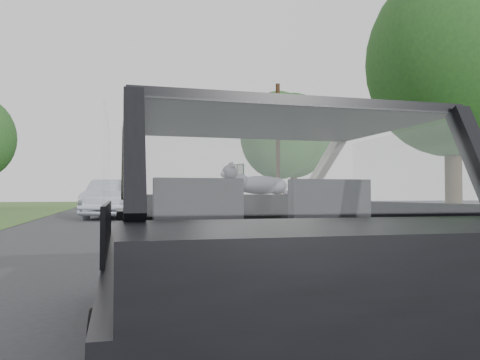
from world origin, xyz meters
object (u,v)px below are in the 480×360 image
highway_sign (238,190)px  utility_pole (278,148)px  cat (261,184)px  other_car (113,199)px  subject_car (248,236)px

highway_sign → utility_pole: size_ratio=0.36×
cat → utility_pole: (7.32, 20.37, 2.45)m
other_car → utility_pole: size_ratio=0.72×
other_car → utility_pole: bearing=28.5°
other_car → highway_sign: bearing=20.7°
utility_pole → subject_car: bearing=-109.9°
highway_sign → utility_pole: bearing=13.5°
cat → utility_pole: utility_pole is taller
cat → other_car: (-1.31, 17.33, -0.25)m
other_car → utility_pole: utility_pole is taller
highway_sign → utility_pole: utility_pole is taller
highway_sign → utility_pole: (2.72, 1.82, 2.28)m
subject_car → other_car: bearing=93.3°
utility_pole → highway_sign: bearing=-146.2°
subject_car → cat: (0.27, 0.60, 0.36)m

